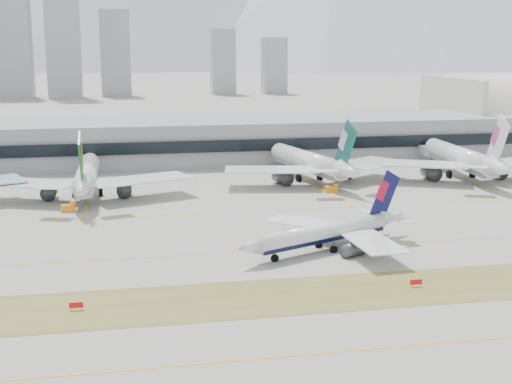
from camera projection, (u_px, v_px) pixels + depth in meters
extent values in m
plane|color=#9C9A92|center=(255.00, 244.00, 150.08)|extent=(3000.00, 3000.00, 0.00)
cube|color=brown|center=(292.00, 295.00, 119.34)|extent=(360.00, 18.00, 0.06)
cube|color=yellow|center=(260.00, 251.00, 145.27)|extent=(360.00, 0.45, 0.04)
cube|color=yellow|center=(333.00, 352.00, 97.24)|extent=(360.00, 0.45, 0.04)
cube|color=yellow|center=(232.00, 212.00, 178.89)|extent=(360.00, 0.45, 0.04)
cylinder|color=white|center=(323.00, 232.00, 144.60)|extent=(31.03, 16.91, 3.56)
cube|color=black|center=(323.00, 237.00, 144.80)|extent=(30.21, 16.15, 1.60)
cone|color=white|center=(248.00, 247.00, 133.76)|extent=(6.01, 5.32, 3.56)
cone|color=white|center=(391.00, 217.00, 156.00)|extent=(8.06, 6.27, 3.56)
cube|color=white|center=(307.00, 222.00, 154.94)|extent=(18.30, 17.86, 0.21)
cube|color=white|center=(372.00, 212.00, 158.82)|extent=(5.71, 5.80, 0.14)
cylinder|color=#3F4247|center=(311.00, 235.00, 151.67)|extent=(6.04, 4.70, 2.67)
cube|color=#3F4247|center=(311.00, 231.00, 151.46)|extent=(2.16, 1.19, 1.25)
cube|color=white|center=(373.00, 242.00, 139.33)|extent=(8.91, 17.92, 0.21)
cube|color=white|center=(403.00, 220.00, 151.51)|extent=(3.74, 5.32, 0.14)
cylinder|color=#3F4247|center=(354.00, 249.00, 141.27)|extent=(6.04, 4.70, 2.67)
cube|color=#3F4247|center=(354.00, 244.00, 141.05)|extent=(2.16, 1.19, 1.25)
cube|color=#0A0D43|center=(385.00, 196.00, 153.70)|extent=(8.11, 3.99, 11.14)
cube|color=#B10B30|center=(382.00, 191.00, 152.93)|extent=(3.77, 2.02, 4.78)
cylinder|color=#3F4247|center=(275.00, 256.00, 138.03)|extent=(0.43, 0.43, 2.14)
cylinder|color=black|center=(275.00, 258.00, 138.12)|extent=(1.71, 1.24, 1.60)
cylinder|color=#3F4247|center=(334.00, 248.00, 143.87)|extent=(0.43, 0.43, 2.14)
cylinder|color=black|center=(334.00, 250.00, 143.96)|extent=(1.71, 1.24, 1.60)
cylinder|color=#3F4247|center=(319.00, 243.00, 147.53)|extent=(0.43, 0.43, 2.14)
cylinder|color=black|center=(319.00, 245.00, 147.62)|extent=(1.71, 1.24, 1.60)
cylinder|color=white|center=(87.00, 174.00, 197.80)|extent=(6.13, 42.26, 5.58)
cube|color=slate|center=(87.00, 179.00, 198.11)|extent=(5.28, 41.40, 2.51)
cone|color=white|center=(90.00, 160.00, 221.22)|extent=(5.66, 6.52, 5.58)
cone|color=white|center=(82.00, 189.00, 172.84)|extent=(5.70, 9.45, 5.58)
cube|color=white|center=(142.00, 179.00, 194.71)|extent=(29.42, 21.15, 0.33)
cube|color=white|center=(112.00, 185.00, 175.74)|extent=(8.68, 6.23, 0.22)
cylinder|color=#3F4247|center=(124.00, 189.00, 197.11)|extent=(4.28, 7.09, 4.19)
cube|color=#3F4247|center=(124.00, 183.00, 196.77)|extent=(0.46, 2.93, 1.95)
cube|color=white|center=(28.00, 183.00, 189.31)|extent=(29.45, 21.68, 0.33)
cube|color=white|center=(52.00, 187.00, 173.14)|extent=(8.72, 6.39, 0.22)
cylinder|color=#3F4247|center=(49.00, 191.00, 193.51)|extent=(4.28, 7.09, 4.19)
cube|color=#3F4247|center=(49.00, 185.00, 193.17)|extent=(0.46, 2.93, 1.95)
cube|color=#0D6118|center=(81.00, 161.00, 174.32)|extent=(0.65, 11.67, 14.97)
cube|color=orange|center=(81.00, 153.00, 175.12)|extent=(0.68, 5.27, 6.41)
cylinder|color=#3F4247|center=(90.00, 179.00, 214.14)|extent=(0.67, 0.67, 3.35)
cylinder|color=black|center=(90.00, 182.00, 214.28)|extent=(1.01, 2.52, 2.51)
cylinder|color=#3F4247|center=(74.00, 191.00, 196.92)|extent=(0.67, 0.67, 3.35)
cylinder|color=black|center=(74.00, 193.00, 197.06)|extent=(1.01, 2.52, 2.51)
cylinder|color=#3F4247|center=(101.00, 190.00, 198.22)|extent=(0.67, 0.67, 3.35)
cylinder|color=black|center=(101.00, 192.00, 198.36)|extent=(1.01, 2.52, 2.51)
cylinder|color=white|center=(308.00, 160.00, 220.52)|extent=(14.01, 42.86, 5.63)
cube|color=slate|center=(308.00, 165.00, 220.83)|extent=(13.01, 41.86, 2.54)
cone|color=white|center=(275.00, 150.00, 242.69)|extent=(6.82, 7.50, 5.63)
cone|color=white|center=(350.00, 172.00, 196.87)|extent=(7.41, 10.40, 5.63)
cube|color=white|center=(361.00, 163.00, 220.81)|extent=(29.39, 25.26, 0.34)
cube|color=white|center=(370.00, 167.00, 201.17)|extent=(8.90, 7.49, 0.23)
cylinder|color=#3F4247|center=(342.00, 173.00, 222.06)|extent=(5.56, 7.80, 4.23)
cube|color=#3F4247|center=(342.00, 167.00, 221.72)|extent=(1.00, 2.98, 1.97)
cube|color=white|center=(271.00, 170.00, 209.27)|extent=(28.85, 17.12, 0.34)
cube|color=white|center=(324.00, 171.00, 195.61)|extent=(8.31, 5.01, 0.23)
cylinder|color=#3F4247|center=(283.00, 177.00, 214.37)|extent=(5.56, 7.80, 4.23)
cube|color=#3F4247|center=(283.00, 172.00, 214.03)|extent=(1.00, 2.98, 1.97)
cube|color=#13564E|center=(346.00, 146.00, 198.20)|extent=(2.84, 11.65, 15.11)
cube|color=silver|center=(344.00, 140.00, 198.93)|extent=(1.67, 5.33, 6.47)
cylinder|color=#3F4247|center=(285.00, 167.00, 236.05)|extent=(0.68, 0.68, 3.38)
cylinder|color=black|center=(285.00, 169.00, 236.19)|extent=(1.47, 2.68, 2.54)
cylinder|color=#3F4247|center=(299.00, 176.00, 218.97)|extent=(0.68, 0.68, 3.38)
cylinder|color=black|center=(299.00, 179.00, 219.11)|extent=(1.47, 2.68, 2.54)
cylinder|color=#3F4247|center=(320.00, 175.00, 221.75)|extent=(0.68, 0.68, 3.38)
cylinder|color=black|center=(320.00, 177.00, 221.89)|extent=(1.47, 2.68, 2.54)
cylinder|color=white|center=(460.00, 157.00, 225.89)|extent=(8.75, 45.57, 5.99)
cube|color=slate|center=(460.00, 162.00, 226.22)|extent=(7.80, 44.61, 2.70)
cone|color=white|center=(430.00, 145.00, 251.22)|extent=(6.40, 7.27, 5.99)
cone|color=white|center=(501.00, 169.00, 198.88)|extent=(6.59, 10.41, 5.99)
cylinder|color=#3F4247|center=(497.00, 171.00, 224.62)|extent=(4.95, 7.81, 4.49)
cube|color=#3F4247|center=(497.00, 165.00, 224.25)|extent=(0.64, 3.17, 2.10)
cube|color=white|center=(419.00, 164.00, 217.47)|extent=(31.63, 24.28, 0.36)
cube|color=white|center=(472.00, 167.00, 199.59)|extent=(9.42, 7.17, 0.24)
cylinder|color=#3F4247|center=(431.00, 172.00, 221.76)|extent=(4.95, 7.81, 4.49)
cube|color=#3F4247|center=(432.00, 167.00, 221.39)|extent=(0.64, 3.17, 2.10)
cube|color=white|center=(498.00, 142.00, 200.50)|extent=(1.30, 12.54, 16.07)
cube|color=#C9478C|center=(496.00, 135.00, 201.37)|extent=(1.00, 5.68, 6.88)
cylinder|color=#3F4247|center=(438.00, 163.00, 243.55)|extent=(0.72, 0.72, 3.59)
cylinder|color=black|center=(438.00, 165.00, 243.71)|extent=(1.21, 2.75, 2.70)
cylinder|color=#3F4247|center=(449.00, 172.00, 225.12)|extent=(0.72, 0.72, 3.59)
cylinder|color=black|center=(449.00, 175.00, 225.27)|extent=(1.21, 2.75, 2.70)
cylinder|color=#3F4247|center=(473.00, 172.00, 226.15)|extent=(0.72, 0.72, 3.59)
cylinder|color=black|center=(472.00, 174.00, 226.30)|extent=(1.21, 2.75, 2.70)
cube|color=gray|center=(194.00, 140.00, 259.03)|extent=(280.00, 42.00, 15.00)
cube|color=black|center=(201.00, 147.00, 238.29)|extent=(280.00, 1.20, 4.00)
cube|color=beige|center=(450.00, 111.00, 298.00)|extent=(2.00, 57.00, 27.90)
cube|color=red|center=(76.00, 305.00, 112.41)|extent=(2.20, 0.15, 0.90)
cylinder|color=orange|center=(71.00, 309.00, 112.39)|extent=(0.10, 0.10, 0.50)
cylinder|color=orange|center=(82.00, 309.00, 112.70)|extent=(0.10, 0.10, 0.50)
cube|color=red|center=(416.00, 282.00, 123.40)|extent=(2.20, 0.15, 0.90)
cylinder|color=orange|center=(412.00, 286.00, 123.38)|extent=(0.10, 0.10, 0.50)
cylinder|color=orange|center=(420.00, 285.00, 123.68)|extent=(0.10, 0.10, 0.50)
cube|color=orange|center=(68.00, 208.00, 179.48)|extent=(3.50, 2.00, 1.80)
cube|color=orange|center=(73.00, 203.00, 179.47)|extent=(1.20, 1.80, 1.00)
cylinder|color=black|center=(63.00, 211.00, 178.59)|extent=(0.70, 0.30, 0.70)
cylinder|color=black|center=(64.00, 210.00, 180.13)|extent=(0.70, 0.30, 0.70)
cylinder|color=black|center=(73.00, 211.00, 179.05)|extent=(0.70, 0.30, 0.70)
cylinder|color=black|center=(73.00, 209.00, 180.59)|extent=(0.70, 0.30, 0.70)
cube|color=orange|center=(331.00, 189.00, 203.39)|extent=(3.50, 2.00, 1.80)
cube|color=orange|center=(335.00, 185.00, 203.38)|extent=(1.20, 1.80, 1.00)
cylinder|color=black|center=(328.00, 192.00, 202.50)|extent=(0.70, 0.30, 0.70)
cylinder|color=black|center=(326.00, 191.00, 204.04)|extent=(0.70, 0.30, 0.70)
cylinder|color=black|center=(336.00, 191.00, 202.96)|extent=(0.70, 0.30, 0.70)
cylinder|color=black|center=(334.00, 190.00, 204.50)|extent=(0.70, 0.30, 0.70)
cube|color=#8C939F|center=(11.00, 47.00, 558.93)|extent=(30.00, 27.00, 80.00)
cube|color=#8C939F|center=(63.00, 28.00, 558.77)|extent=(26.00, 23.40, 110.00)
cube|color=#8C939F|center=(115.00, 53.00, 584.88)|extent=(24.00, 21.60, 70.00)
cube|color=#8C939F|center=(223.00, 62.00, 608.45)|extent=(20.00, 18.00, 55.00)
cube|color=#8C939F|center=(274.00, 66.00, 617.78)|extent=(20.00, 18.00, 48.00)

